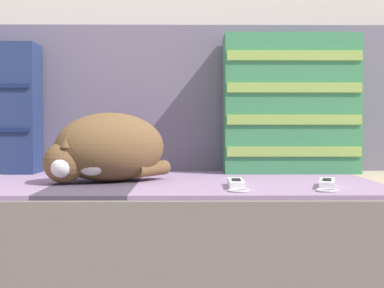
% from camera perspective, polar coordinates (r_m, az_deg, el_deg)
% --- Properties ---
extents(couch, '(1.79, 0.84, 0.42)m').
position_cam_1_polar(couch, '(1.68, -4.95, -10.63)').
color(couch, '#3D3838').
rests_on(couch, ground_plane).
extents(sofa_backrest, '(1.75, 0.14, 0.47)m').
position_cam_1_polar(sofa_backrest, '(1.99, -4.24, 4.37)').
color(sofa_backrest, slate).
rests_on(sofa_backrest, couch).
extents(throw_pillow_striped, '(0.42, 0.14, 0.43)m').
position_cam_1_polar(throw_pillow_striped, '(1.87, 9.53, 3.82)').
color(throw_pillow_striped, '#3D8956').
rests_on(throw_pillow_striped, couch).
extents(sleeping_cat, '(0.36, 0.32, 0.18)m').
position_cam_1_polar(sleeping_cat, '(1.56, -8.39, -0.53)').
color(sleeping_cat, brown).
rests_on(sleeping_cat, couch).
extents(game_remote_near, '(0.05, 0.19, 0.02)m').
position_cam_1_polar(game_remote_near, '(1.42, 4.30, -3.89)').
color(game_remote_near, white).
rests_on(game_remote_near, couch).
extents(game_remote_far, '(0.09, 0.20, 0.02)m').
position_cam_1_polar(game_remote_far, '(1.46, 12.96, -3.79)').
color(game_remote_far, white).
rests_on(game_remote_far, couch).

